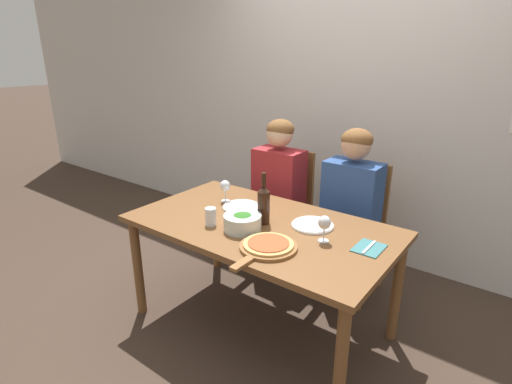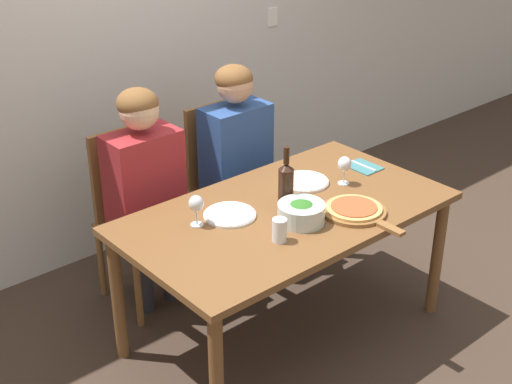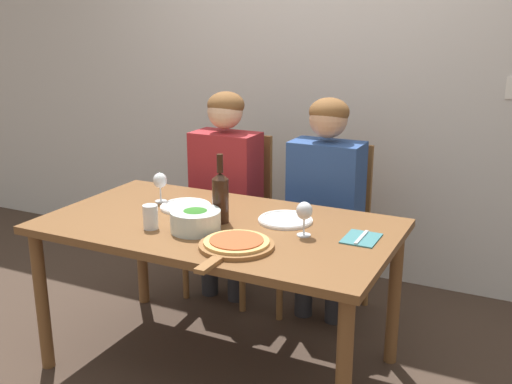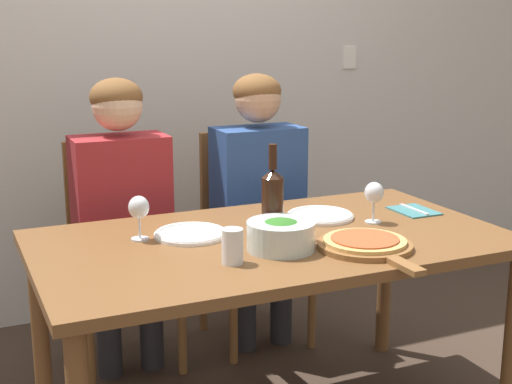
% 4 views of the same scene
% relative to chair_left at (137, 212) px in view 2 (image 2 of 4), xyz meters
% --- Properties ---
extents(ground_plane, '(40.00, 40.00, 0.00)m').
position_rel_chair_left_xyz_m(ground_plane, '(0.35, -0.80, -0.51)').
color(ground_plane, '#3D2D23').
extents(back_wall, '(10.00, 0.06, 2.70)m').
position_rel_chair_left_xyz_m(back_wall, '(0.35, 0.55, 0.84)').
color(back_wall, silver).
rests_on(back_wall, ground).
extents(dining_table, '(1.59, 0.89, 0.72)m').
position_rel_chair_left_xyz_m(dining_table, '(0.35, -0.80, 0.14)').
color(dining_table, brown).
rests_on(dining_table, ground).
extents(chair_left, '(0.42, 0.42, 0.95)m').
position_rel_chair_left_xyz_m(chair_left, '(0.00, 0.00, 0.00)').
color(chair_left, brown).
rests_on(chair_left, ground).
extents(chair_right, '(0.42, 0.42, 0.95)m').
position_rel_chair_left_xyz_m(chair_right, '(0.61, 0.00, 0.00)').
color(chair_right, brown).
rests_on(chair_right, ground).
extents(person_woman, '(0.47, 0.51, 1.22)m').
position_rel_chair_left_xyz_m(person_woman, '(0.00, -0.11, 0.23)').
color(person_woman, '#28282D').
rests_on(person_woman, ground).
extents(person_man, '(0.47, 0.51, 1.22)m').
position_rel_chair_left_xyz_m(person_man, '(0.61, -0.11, 0.23)').
color(person_man, '#28282D').
rests_on(person_man, ground).
extents(wine_bottle, '(0.07, 0.07, 0.32)m').
position_rel_chair_left_xyz_m(wine_bottle, '(0.35, -0.79, 0.34)').
color(wine_bottle, black).
rests_on(wine_bottle, dining_table).
extents(broccoli_bowl, '(0.22, 0.22, 0.10)m').
position_rel_chair_left_xyz_m(broccoli_bowl, '(0.31, -0.94, 0.27)').
color(broccoli_bowl, silver).
rests_on(broccoli_bowl, dining_table).
extents(dinner_plate_left, '(0.25, 0.25, 0.02)m').
position_rel_chair_left_xyz_m(dinner_plate_left, '(0.10, -0.68, 0.23)').
color(dinner_plate_left, white).
rests_on(dinner_plate_left, dining_table).
extents(dinner_plate_right, '(0.25, 0.25, 0.02)m').
position_rel_chair_left_xyz_m(dinner_plate_right, '(0.61, -0.65, 0.23)').
color(dinner_plate_right, white).
rests_on(dinner_plate_right, dining_table).
extents(pizza_on_board, '(0.31, 0.45, 0.04)m').
position_rel_chair_left_xyz_m(pizza_on_board, '(0.56, -1.04, 0.23)').
color(pizza_on_board, brown).
rests_on(pizza_on_board, dining_table).
extents(wine_glass_left, '(0.07, 0.07, 0.15)m').
position_rel_chair_left_xyz_m(wine_glass_left, '(-0.07, -0.65, 0.32)').
color(wine_glass_left, silver).
rests_on(wine_glass_left, dining_table).
extents(wine_glass_right, '(0.07, 0.07, 0.15)m').
position_rel_chair_left_xyz_m(wine_glass_right, '(0.76, -0.79, 0.32)').
color(wine_glass_right, silver).
rests_on(wine_glass_right, dining_table).
extents(water_tumbler, '(0.07, 0.07, 0.11)m').
position_rel_chair_left_xyz_m(water_tumbler, '(0.12, -1.00, 0.27)').
color(water_tumbler, silver).
rests_on(water_tumbler, dining_table).
extents(fork_on_napkin, '(0.14, 0.18, 0.01)m').
position_rel_chair_left_xyz_m(fork_on_napkin, '(0.99, -0.72, 0.22)').
color(fork_on_napkin, '#387075').
rests_on(fork_on_napkin, dining_table).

